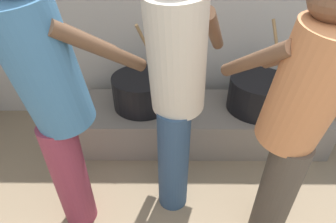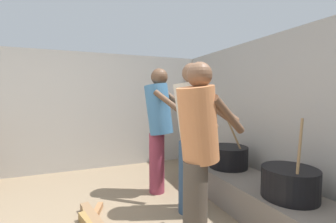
# 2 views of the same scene
# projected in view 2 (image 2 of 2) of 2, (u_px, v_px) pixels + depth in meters

# --- Properties ---
(block_enclosure_left) EXTENTS (0.20, 5.25, 2.00)m
(block_enclosure_left) POSITION_uv_depth(u_px,v_px,m) (61.00, 112.00, 3.89)
(block_enclosure_left) COLOR #ADA8A0
(block_enclosure_left) RESTS_ON ground_plane
(block_enclosure_rear) EXTENTS (5.36, 0.20, 2.00)m
(block_enclosure_rear) POSITION_uv_depth(u_px,v_px,m) (311.00, 121.00, 2.45)
(block_enclosure_rear) COLOR #ADA8A0
(block_enclosure_rear) RESTS_ON ground_plane
(hearth_ledge) EXTENTS (2.14, 0.60, 0.34)m
(hearth_ledge) POSITION_uv_depth(u_px,v_px,m) (252.00, 195.00, 2.57)
(hearth_ledge) COLOR slate
(hearth_ledge) RESTS_ON ground_plane
(cooking_pot_main) EXTENTS (0.49, 0.49, 0.72)m
(cooking_pot_main) POSITION_uv_depth(u_px,v_px,m) (228.00, 157.00, 3.01)
(cooking_pot_main) COLOR black
(cooking_pot_main) RESTS_ON hearth_ledge
(cooking_pot_secondary) EXTENTS (0.49, 0.49, 0.73)m
(cooking_pot_secondary) POSITION_uv_depth(u_px,v_px,m) (290.00, 183.00, 2.10)
(cooking_pot_secondary) COLOR black
(cooking_pot_secondary) RESTS_ON hearth_ledge
(cook_in_cream_shirt) EXTENTS (0.51, 0.73, 1.61)m
(cook_in_cream_shirt) POSITION_uv_depth(u_px,v_px,m) (191.00, 128.00, 2.48)
(cook_in_cream_shirt) COLOR navy
(cook_in_cream_shirt) RESTS_ON ground_plane
(cook_in_blue_shirt) EXTENTS (0.70, 0.69, 1.62)m
(cook_in_blue_shirt) POSITION_uv_depth(u_px,v_px,m) (159.00, 122.00, 2.98)
(cook_in_blue_shirt) COLOR #8C3347
(cook_in_blue_shirt) RESTS_ON ground_plane
(cook_in_orange_shirt) EXTENTS (0.54, 0.72, 1.54)m
(cook_in_orange_shirt) POSITION_uv_depth(u_px,v_px,m) (198.00, 145.00, 1.87)
(cook_in_orange_shirt) COLOR #4C4238
(cook_in_orange_shirt) RESTS_ON ground_plane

